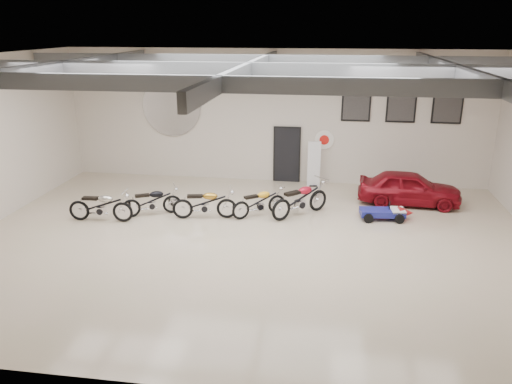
# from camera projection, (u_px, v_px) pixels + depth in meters

# --- Properties ---
(floor) EXTENTS (16.00, 12.00, 0.01)m
(floor) POSITION_uv_depth(u_px,v_px,m) (250.00, 243.00, 13.97)
(floor) COLOR #C0A993
(floor) RESTS_ON ground
(ceiling) EXTENTS (16.00, 12.00, 0.01)m
(ceiling) POSITION_uv_depth(u_px,v_px,m) (249.00, 59.00, 12.39)
(ceiling) COLOR slate
(ceiling) RESTS_ON back_wall
(back_wall) EXTENTS (16.00, 0.02, 5.00)m
(back_wall) POSITION_uv_depth(u_px,v_px,m) (275.00, 117.00, 18.81)
(back_wall) COLOR beige
(back_wall) RESTS_ON floor
(ceiling_beams) EXTENTS (15.80, 11.80, 0.32)m
(ceiling_beams) POSITION_uv_depth(u_px,v_px,m) (249.00, 69.00, 12.47)
(ceiling_beams) COLOR slate
(ceiling_beams) RESTS_ON ceiling
(door) EXTENTS (0.92, 0.08, 2.10)m
(door) POSITION_uv_depth(u_px,v_px,m) (287.00, 155.00, 19.15)
(door) COLOR black
(door) RESTS_ON back_wall
(logo_plaque) EXTENTS (2.30, 0.06, 1.16)m
(logo_plaque) POSITION_uv_depth(u_px,v_px,m) (171.00, 107.00, 19.22)
(logo_plaque) COLOR silver
(logo_plaque) RESTS_ON back_wall
(poster_left) EXTENTS (1.05, 0.08, 1.35)m
(poster_left) POSITION_uv_depth(u_px,v_px,m) (356.00, 103.00, 18.17)
(poster_left) COLOR black
(poster_left) RESTS_ON back_wall
(poster_mid) EXTENTS (1.05, 0.08, 1.35)m
(poster_mid) POSITION_uv_depth(u_px,v_px,m) (401.00, 104.00, 17.95)
(poster_mid) COLOR black
(poster_mid) RESTS_ON back_wall
(poster_right) EXTENTS (1.05, 0.08, 1.35)m
(poster_right) POSITION_uv_depth(u_px,v_px,m) (448.00, 105.00, 17.73)
(poster_right) COLOR black
(poster_right) RESTS_ON back_wall
(oil_sign) EXTENTS (0.72, 0.10, 0.72)m
(oil_sign) POSITION_uv_depth(u_px,v_px,m) (324.00, 140.00, 18.76)
(oil_sign) COLOR white
(oil_sign) RESTS_ON back_wall
(banner_stand) EXTENTS (0.50, 0.26, 1.77)m
(banner_stand) POSITION_uv_depth(u_px,v_px,m) (314.00, 163.00, 18.64)
(banner_stand) COLOR white
(banner_stand) RESTS_ON floor
(motorcycle_silver) EXTENTS (2.02, 0.72, 1.03)m
(motorcycle_silver) POSITION_uv_depth(u_px,v_px,m) (100.00, 205.00, 15.36)
(motorcycle_silver) COLOR silver
(motorcycle_silver) RESTS_ON floor
(motorcycle_black) EXTENTS (1.91, 1.32, 0.96)m
(motorcycle_black) POSITION_uv_depth(u_px,v_px,m) (151.00, 201.00, 15.86)
(motorcycle_black) COLOR silver
(motorcycle_black) RESTS_ON floor
(motorcycle_gold) EXTENTS (2.05, 0.94, 1.03)m
(motorcycle_gold) POSITION_uv_depth(u_px,v_px,m) (205.00, 203.00, 15.58)
(motorcycle_gold) COLOR silver
(motorcycle_gold) RESTS_ON floor
(motorcycle_yellow) EXTENTS (1.82, 1.55, 0.96)m
(motorcycle_yellow) POSITION_uv_depth(u_px,v_px,m) (259.00, 202.00, 15.79)
(motorcycle_yellow) COLOR silver
(motorcycle_yellow) RESTS_ON floor
(motorcycle_red) EXTENTS (2.04, 2.00, 1.13)m
(motorcycle_red) POSITION_uv_depth(u_px,v_px,m) (300.00, 199.00, 15.80)
(motorcycle_red) COLOR silver
(motorcycle_red) RESTS_ON floor
(go_kart) EXTENTS (1.75, 0.92, 0.61)m
(go_kart) POSITION_uv_depth(u_px,v_px,m) (387.00, 210.00, 15.55)
(go_kart) COLOR navy
(go_kart) RESTS_ON floor
(vintage_car) EXTENTS (1.58, 3.46, 1.15)m
(vintage_car) POSITION_uv_depth(u_px,v_px,m) (409.00, 188.00, 16.83)
(vintage_car) COLOR maroon
(vintage_car) RESTS_ON floor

